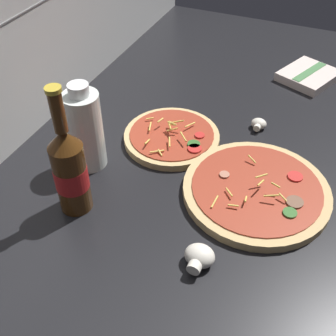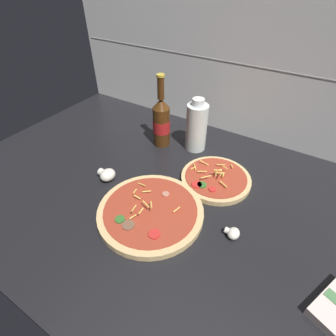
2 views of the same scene
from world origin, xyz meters
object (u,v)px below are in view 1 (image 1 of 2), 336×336
Objects in this scene: mushroom_right at (259,124)px; pizza_near at (256,190)px; mushroom_left at (199,257)px; pizza_far at (172,137)px; beer_bottle at (70,169)px; oil_bottle at (85,130)px; dish_towel at (309,76)px.

pizza_near is at bearing -166.97° from mushroom_right.
mushroom_left is (-20.64, 4.87, 0.81)cm from pizza_near.
pizza_far is at bearing 125.75° from mushroom_right.
beer_bottle reaches higher than oil_bottle.
dish_towel is at bearing -14.14° from mushroom_right.
pizza_near is 1.59× the size of dish_towel.
dish_towel is (71.90, -6.95, -0.68)cm from mushroom_left.
pizza_near is 24.78cm from pizza_far.
pizza_far is 35.29cm from mushroom_left.
pizza_far reaches higher than mushroom_right.
mushroom_right is at bearing 0.42° from mushroom_left.
beer_bottle is at bearing 161.09° from pizza_far.
pizza_near is 5.26× the size of mushroom_left.
beer_bottle reaches higher than mushroom_left.
oil_bottle is at bearing 131.13° from mushroom_right.
beer_bottle is at bearing -160.23° from oil_bottle.
oil_bottle is 68.49cm from dish_towel.
pizza_near is at bearing 177.68° from dish_towel.
pizza_far reaches higher than pizza_near.
beer_bottle is 1.37× the size of oil_bottle.
pizza_far is at bearing 66.82° from pizza_near.
dish_towel is (51.26, -2.08, 0.13)cm from pizza_near.
pizza_near is 1.10× the size of beer_bottle.
oil_bottle reaches higher than pizza_far.
dish_towel is (56.10, -38.48, -7.90)cm from oil_bottle.
mushroom_left reaches higher than dish_towel.
mushroom_left is at bearing 174.48° from dish_towel.
pizza_near is 51.31cm from dish_towel.
pizza_far is 21.68cm from mushroom_right.
pizza_far is 48.38cm from dish_towel.
beer_bottle is 13.07cm from oil_bottle.
pizza_far is 29.72cm from beer_bottle.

